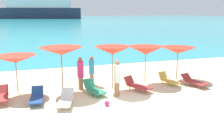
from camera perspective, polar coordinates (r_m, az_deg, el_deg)
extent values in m
cube|color=beige|center=(20.56, -6.85, -0.35)|extent=(50.00, 100.00, 0.30)
cube|color=#2DADBC|center=(238.52, -16.97, 10.16)|extent=(650.00, 440.00, 0.02)
cylinder|color=#9E7F59|center=(13.27, -21.69, -2.83)|extent=(0.05, 0.05, 1.93)
cone|color=red|center=(13.09, -21.98, 0.86)|extent=(2.15, 2.15, 0.39)
sphere|color=#9E7F59|center=(13.07, -22.02, 1.41)|extent=(0.07, 0.07, 0.07)
cylinder|color=#9E7F59|center=(12.94, -11.78, -1.76)|extent=(0.06, 0.06, 2.30)
cone|color=red|center=(12.75, -11.97, 2.80)|extent=(2.24, 2.24, 0.42)
sphere|color=#9E7F59|center=(12.73, -12.00, 3.41)|extent=(0.07, 0.07, 0.07)
cylinder|color=#9E7F59|center=(13.16, 0.13, -1.37)|extent=(0.05, 0.05, 2.26)
cone|color=red|center=(12.97, 0.13, 3.01)|extent=(1.96, 1.96, 0.45)
sphere|color=#9E7F59|center=(12.95, 0.13, 3.63)|extent=(0.07, 0.07, 0.07)
cylinder|color=#9E7F59|center=(14.50, 7.91, -0.61)|extent=(0.05, 0.05, 2.09)
cone|color=red|center=(14.33, 8.01, 2.99)|extent=(2.04, 2.04, 0.50)
sphere|color=#9E7F59|center=(14.31, 8.03, 3.60)|extent=(0.07, 0.07, 0.07)
cylinder|color=#9E7F59|center=(15.72, 15.22, -0.20)|extent=(0.06, 0.06, 1.96)
cone|color=red|center=(15.57, 15.39, 2.95)|extent=(2.19, 2.19, 0.41)
sphere|color=#9E7F59|center=(15.55, 15.42, 3.44)|extent=(0.07, 0.07, 0.07)
cube|color=#268C66|center=(12.33, -3.73, -6.69)|extent=(0.92, 1.23, 0.05)
cube|color=#268C66|center=(12.87, -5.45, -4.89)|extent=(0.69, 0.58, 0.47)
cylinder|color=gray|center=(11.96, -3.98, -7.89)|extent=(0.04, 0.04, 0.20)
cylinder|color=gray|center=(12.23, -1.83, -7.44)|extent=(0.04, 0.04, 0.20)
cylinder|color=gray|center=(12.59, -5.78, -6.92)|extent=(0.04, 0.04, 0.20)
cylinder|color=gray|center=(12.84, -3.71, -6.51)|extent=(0.04, 0.04, 0.20)
cube|color=#A53333|center=(14.56, 19.47, -4.42)|extent=(0.87, 1.36, 0.05)
cube|color=#A53333|center=(15.02, 17.19, -3.15)|extent=(0.65, 0.50, 0.36)
cylinder|color=gray|center=(14.15, 19.98, -5.45)|extent=(0.04, 0.04, 0.21)
cylinder|color=gray|center=(14.55, 21.31, -5.09)|extent=(0.04, 0.04, 0.21)
cylinder|color=gray|center=(14.70, 17.36, -4.65)|extent=(0.04, 0.04, 0.21)
cylinder|color=gray|center=(15.08, 18.70, -4.33)|extent=(0.04, 0.04, 0.21)
cube|color=#D8BF4C|center=(14.46, 13.73, -4.29)|extent=(0.76, 1.23, 0.05)
cube|color=#D8BF4C|center=(14.91, 11.97, -2.90)|extent=(0.57, 0.39, 0.45)
cylinder|color=gray|center=(14.09, 13.98, -5.22)|extent=(0.04, 0.04, 0.18)
cylinder|color=gray|center=(14.40, 15.36, -4.92)|extent=(0.04, 0.04, 0.18)
cylinder|color=gray|center=(14.66, 11.86, -4.46)|extent=(0.04, 0.04, 0.18)
cylinder|color=gray|center=(14.96, 13.23, -4.19)|extent=(0.04, 0.04, 0.18)
cube|color=#1E478C|center=(11.71, -17.53, -8.28)|extent=(0.68, 1.21, 0.05)
cube|color=#1E478C|center=(12.36, -17.29, -6.28)|extent=(0.58, 0.42, 0.42)
cylinder|color=gray|center=(11.44, -18.90, -9.48)|extent=(0.04, 0.04, 0.19)
cylinder|color=gray|center=(11.39, -16.41, -9.41)|extent=(0.04, 0.04, 0.19)
cylinder|color=gray|center=(12.20, -18.48, -8.13)|extent=(0.04, 0.04, 0.19)
cylinder|color=gray|center=(12.15, -16.15, -8.06)|extent=(0.04, 0.04, 0.19)
cube|color=#A53333|center=(12.97, 6.62, -5.63)|extent=(1.15, 1.42, 0.05)
cube|color=#A53333|center=(13.38, 4.07, -4.10)|extent=(0.68, 0.55, 0.45)
cylinder|color=gray|center=(12.58, 7.31, -6.89)|extent=(0.04, 0.04, 0.23)
cylinder|color=gray|center=(12.99, 8.77, -6.33)|extent=(0.04, 0.04, 0.23)
cylinder|color=gray|center=(13.11, 4.22, -6.05)|extent=(0.04, 0.04, 0.23)
cylinder|color=gray|center=(13.50, 5.72, -5.54)|extent=(0.04, 0.04, 0.23)
cube|color=white|center=(11.08, -11.16, -9.18)|extent=(0.94, 1.37, 0.05)
cube|color=white|center=(11.78, -10.53, -6.96)|extent=(0.67, 0.56, 0.40)
cylinder|color=gray|center=(10.81, -12.88, -10.44)|extent=(0.04, 0.04, 0.17)
cylinder|color=gray|center=(10.71, -10.10, -10.51)|extent=(0.04, 0.04, 0.17)
cylinder|color=gray|center=(11.60, -12.02, -8.83)|extent=(0.04, 0.04, 0.17)
cylinder|color=gray|center=(11.52, -9.44, -8.88)|extent=(0.04, 0.04, 0.17)
cube|color=#A53333|center=(12.36, -24.69, -7.53)|extent=(0.59, 1.24, 0.05)
cube|color=#A53333|center=(13.07, -24.53, -5.70)|extent=(0.52, 0.43, 0.39)
cylinder|color=gray|center=(12.03, -23.69, -8.69)|extent=(0.04, 0.04, 0.23)
cylinder|color=gray|center=(12.83, -23.50, -7.41)|extent=(0.04, 0.04, 0.23)
cylinder|color=#A3704C|center=(12.16, 1.18, -6.25)|extent=(0.25, 0.25, 0.72)
cylinder|color=white|center=(11.94, 1.20, -2.49)|extent=(0.34, 0.34, 0.93)
sphere|color=#A3704C|center=(11.81, 1.21, 0.19)|extent=(0.23, 0.23, 0.23)
cylinder|color=#A3704C|center=(14.15, -4.81, -3.85)|extent=(0.23, 0.23, 0.65)
cylinder|color=#3399D8|center=(13.97, -4.86, -0.89)|extent=(0.31, 0.31, 0.84)
sphere|color=#A3704C|center=(13.87, -4.90, 1.19)|extent=(0.21, 0.21, 0.21)
cylinder|color=#A3704C|center=(13.34, -7.42, -4.78)|extent=(0.26, 0.26, 0.69)
cylinder|color=#D83372|center=(13.14, -7.51, -1.46)|extent=(0.34, 0.34, 0.89)
sphere|color=#A3704C|center=(13.03, -7.57, 0.88)|extent=(0.22, 0.22, 0.22)
sphere|color=#D83372|center=(10.99, -1.20, -9.54)|extent=(0.24, 0.24, 0.24)
cube|color=#262D47|center=(210.11, -16.84, 11.22)|extent=(67.89, 25.71, 8.63)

